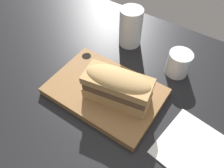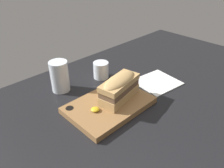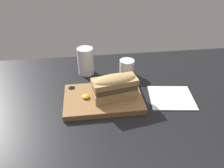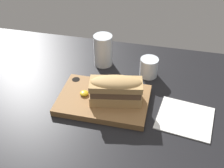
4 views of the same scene
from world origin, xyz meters
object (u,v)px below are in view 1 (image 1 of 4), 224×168
serving_board (105,91)px  napkin (198,152)px  wine_glass (178,64)px  sandwich (118,86)px  water_glass (130,29)px

serving_board → napkin: bearing=-3.6°
serving_board → napkin: (27.88, -1.77, -0.93)cm
wine_glass → napkin: (14.68, -20.98, -3.39)cm
sandwich → napkin: size_ratio=0.93×
serving_board → water_glass: 24.15cm
wine_glass → sandwich: bearing=-113.5°
serving_board → sandwich: 7.73cm
serving_board → sandwich: bearing=-8.9°
wine_glass → napkin: bearing=-55.0°
serving_board → wine_glass: size_ratio=4.11×
napkin → water_glass: bearing=143.7°
water_glass → wine_glass: size_ratio=1.72×
water_glass → napkin: (33.75, -24.77, -5.39)cm
sandwich → water_glass: water_glass is taller
water_glass → napkin: size_ratio=0.66×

